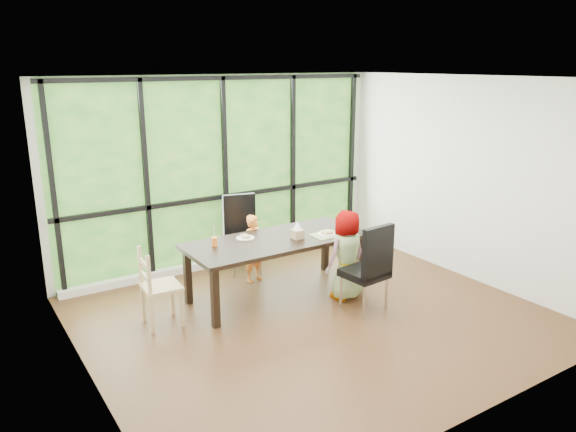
# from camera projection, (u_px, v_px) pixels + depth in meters

# --- Properties ---
(ground) EXTENTS (5.00, 5.00, 0.00)m
(ground) POSITION_uv_depth(u_px,v_px,m) (314.00, 317.00, 6.42)
(ground) COLOR black
(ground) RESTS_ON ground
(back_wall) EXTENTS (5.00, 0.00, 5.00)m
(back_wall) POSITION_uv_depth(u_px,v_px,m) (223.00, 172.00, 7.87)
(back_wall) COLOR silver
(back_wall) RESTS_ON ground
(foliage_backdrop) EXTENTS (4.80, 0.02, 2.65)m
(foliage_backdrop) POSITION_uv_depth(u_px,v_px,m) (224.00, 172.00, 7.85)
(foliage_backdrop) COLOR #22531C
(foliage_backdrop) RESTS_ON back_wall
(window_mullions) EXTENTS (4.80, 0.06, 2.65)m
(window_mullions) POSITION_uv_depth(u_px,v_px,m) (225.00, 172.00, 7.82)
(window_mullions) COLOR black
(window_mullions) RESTS_ON back_wall
(window_sill) EXTENTS (4.80, 0.12, 0.10)m
(window_sill) POSITION_uv_depth(u_px,v_px,m) (229.00, 259.00, 8.14)
(window_sill) COLOR silver
(window_sill) RESTS_ON ground
(dining_table) EXTENTS (2.33, 1.08, 0.75)m
(dining_table) POSITION_uv_depth(u_px,v_px,m) (277.00, 267.00, 6.93)
(dining_table) COLOR black
(dining_table) RESTS_ON ground
(chair_window_leather) EXTENTS (0.56, 0.56, 1.08)m
(chair_window_leather) POSITION_uv_depth(u_px,v_px,m) (243.00, 235.00, 7.66)
(chair_window_leather) COLOR black
(chair_window_leather) RESTS_ON ground
(chair_interior_leather) EXTENTS (0.50, 0.50, 1.08)m
(chair_interior_leather) POSITION_uv_depth(u_px,v_px,m) (365.00, 267.00, 6.48)
(chair_interior_leather) COLOR black
(chair_interior_leather) RESTS_ON ground
(chair_end_beech) EXTENTS (0.43, 0.45, 0.90)m
(chair_end_beech) POSITION_uv_depth(u_px,v_px,m) (161.00, 287.00, 6.14)
(chair_end_beech) COLOR tan
(chair_end_beech) RESTS_ON ground
(child_toddler) EXTENTS (0.38, 0.31, 0.92)m
(child_toddler) POSITION_uv_depth(u_px,v_px,m) (254.00, 248.00, 7.37)
(child_toddler) COLOR orange
(child_toddler) RESTS_ON ground
(child_older) EXTENTS (0.57, 0.39, 1.13)m
(child_older) POSITION_uv_depth(u_px,v_px,m) (346.00, 255.00, 6.79)
(child_older) COLOR gray
(child_older) RESTS_ON ground
(placemat) EXTENTS (0.39, 0.29, 0.01)m
(placemat) POSITION_uv_depth(u_px,v_px,m) (327.00, 235.00, 6.97)
(placemat) COLOR tan
(placemat) RESTS_ON dining_table
(plate_far) EXTENTS (0.23, 0.23, 0.01)m
(plate_far) POSITION_uv_depth(u_px,v_px,m) (245.00, 238.00, 6.83)
(plate_far) COLOR white
(plate_far) RESTS_ON dining_table
(plate_near) EXTENTS (0.24, 0.24, 0.01)m
(plate_near) POSITION_uv_depth(u_px,v_px,m) (327.00, 234.00, 7.00)
(plate_near) COLOR white
(plate_near) RESTS_ON dining_table
(orange_cup) EXTENTS (0.07, 0.07, 0.11)m
(orange_cup) POSITION_uv_depth(u_px,v_px,m) (215.00, 242.00, 6.55)
(orange_cup) COLOR orange
(orange_cup) RESTS_ON dining_table
(green_cup) EXTENTS (0.07, 0.07, 0.11)m
(green_cup) POSITION_uv_depth(u_px,v_px,m) (350.00, 227.00, 7.10)
(green_cup) COLOR green
(green_cup) RESTS_ON dining_table
(white_mug) EXTENTS (0.07, 0.07, 0.07)m
(white_mug) POSITION_uv_depth(u_px,v_px,m) (343.00, 222.00, 7.42)
(white_mug) COLOR white
(white_mug) RESTS_ON dining_table
(tissue_box) EXTENTS (0.13, 0.13, 0.11)m
(tissue_box) POSITION_uv_depth(u_px,v_px,m) (297.00, 234.00, 6.83)
(tissue_box) COLOR tan
(tissue_box) RESTS_ON dining_table
(crepe_rolls_far) EXTENTS (0.10, 0.12, 0.04)m
(crepe_rolls_far) POSITION_uv_depth(u_px,v_px,m) (245.00, 236.00, 6.82)
(crepe_rolls_far) COLOR tan
(crepe_rolls_far) RESTS_ON plate_far
(crepe_rolls_near) EXTENTS (0.15, 0.12, 0.04)m
(crepe_rolls_near) POSITION_uv_depth(u_px,v_px,m) (327.00, 232.00, 6.99)
(crepe_rolls_near) COLOR tan
(crepe_rolls_near) RESTS_ON plate_near
(straw_white) EXTENTS (0.01, 0.04, 0.20)m
(straw_white) POSITION_uv_depth(u_px,v_px,m) (214.00, 234.00, 6.52)
(straw_white) COLOR white
(straw_white) RESTS_ON orange_cup
(straw_pink) EXTENTS (0.01, 0.04, 0.20)m
(straw_pink) POSITION_uv_depth(u_px,v_px,m) (351.00, 220.00, 7.07)
(straw_pink) COLOR pink
(straw_pink) RESTS_ON green_cup
(tissue) EXTENTS (0.12, 0.12, 0.11)m
(tissue) POSITION_uv_depth(u_px,v_px,m) (297.00, 225.00, 6.80)
(tissue) COLOR white
(tissue) RESTS_ON tissue_box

